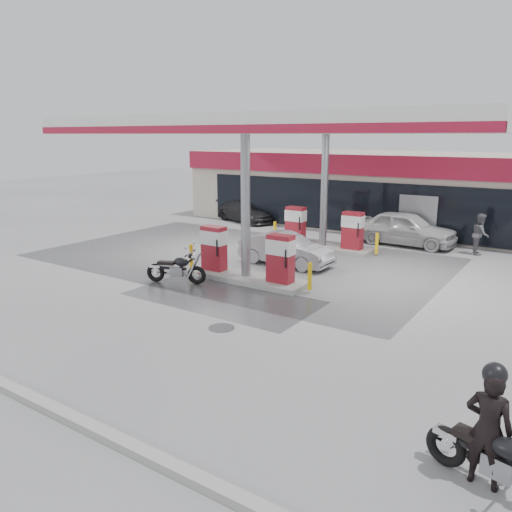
{
  "coord_description": "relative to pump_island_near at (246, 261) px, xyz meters",
  "views": [
    {
      "loc": [
        9.6,
        -11.75,
        4.96
      ],
      "look_at": [
        1.03,
        1.1,
        1.2
      ],
      "focal_mm": 35.0,
      "sensor_mm": 36.0,
      "label": 1
    }
  ],
  "objects": [
    {
      "name": "drain_cover",
      "position": [
        2.0,
        -4.0,
        -0.71
      ],
      "size": [
        0.7,
        0.7,
        0.01
      ],
      "primitive_type": "cylinder",
      "color": "#38383A",
      "rests_on": "ground"
    },
    {
      "name": "pump_island_far",
      "position": [
        0.0,
        6.0,
        0.0
      ],
      "size": [
        5.14,
        1.3,
        1.78
      ],
      "color": "#9E9E99",
      "rests_on": "ground"
    },
    {
      "name": "hatchback_silver",
      "position": [
        0.06,
        2.65,
        -0.09
      ],
      "size": [
        3.8,
        1.39,
        1.24
      ],
      "primitive_type": "imported",
      "rotation": [
        0.0,
        0.0,
        1.55
      ],
      "color": "#95969C",
      "rests_on": "ground"
    },
    {
      "name": "parked_motorcycle",
      "position": [
        -1.78,
        -1.57,
        -0.22
      ],
      "size": [
        2.05,
        1.05,
        1.1
      ],
      "rotation": [
        0.0,
        0.0,
        0.38
      ],
      "color": "black",
      "rests_on": "ground"
    },
    {
      "name": "canopy",
      "position": [
        0.0,
        3.0,
        4.56
      ],
      "size": [
        16.0,
        10.02,
        5.51
      ],
      "color": "silver",
      "rests_on": "ground"
    },
    {
      "name": "main_motorcycle",
      "position": [
        9.05,
        -6.73,
        -0.22
      ],
      "size": [
        2.1,
        0.96,
        1.1
      ],
      "rotation": [
        0.0,
        0.0,
        -0.25
      ],
      "color": "black",
      "rests_on": "ground"
    },
    {
      "name": "parked_car_left",
      "position": [
        -7.0,
        10.0,
        -0.1
      ],
      "size": [
        4.52,
        2.97,
        1.22
      ],
      "primitive_type": "imported",
      "rotation": [
        0.0,
        0.0,
        1.24
      ],
      "color": "black",
      "rests_on": "ground"
    },
    {
      "name": "store_building",
      "position": [
        0.01,
        13.94,
        1.3
      ],
      "size": [
        22.0,
        8.22,
        4.0
      ],
      "color": "beige",
      "rests_on": "ground"
    },
    {
      "name": "pump_island_near",
      "position": [
        0.0,
        0.0,
        0.0
      ],
      "size": [
        5.14,
        1.3,
        1.78
      ],
      "color": "#9E9E99",
      "rests_on": "ground"
    },
    {
      "name": "wet_patch",
      "position": [
        0.5,
        -2.0,
        -0.71
      ],
      "size": [
        6.0,
        3.0,
        0.0
      ],
      "primitive_type": "cube",
      "color": "#4C4C4F",
      "rests_on": "ground"
    },
    {
      "name": "sedan_white",
      "position": [
        2.8,
        8.81,
        0.07
      ],
      "size": [
        4.64,
        1.99,
        1.56
      ],
      "primitive_type": "imported",
      "rotation": [
        0.0,
        0.0,
        1.54
      ],
      "color": "silver",
      "rests_on": "ground"
    },
    {
      "name": "attendant",
      "position": [
        6.0,
        8.8,
        0.16
      ],
      "size": [
        0.84,
        0.98,
        1.74
      ],
      "primitive_type": "imported",
      "rotation": [
        0.0,
        0.0,
        1.81
      ],
      "color": "#59585D",
      "rests_on": "ground"
    },
    {
      "name": "ground",
      "position": [
        0.0,
        -2.0,
        -0.71
      ],
      "size": [
        90.0,
        90.0,
        0.0
      ],
      "primitive_type": "plane",
      "color": "gray",
      "rests_on": "ground"
    },
    {
      "name": "biker_main",
      "position": [
        8.85,
        -6.69,
        0.19
      ],
      "size": [
        0.69,
        0.48,
        1.8
      ],
      "primitive_type": "imported",
      "rotation": [
        0.0,
        0.0,
        3.07
      ],
      "color": "black",
      "rests_on": "ground"
    }
  ]
}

